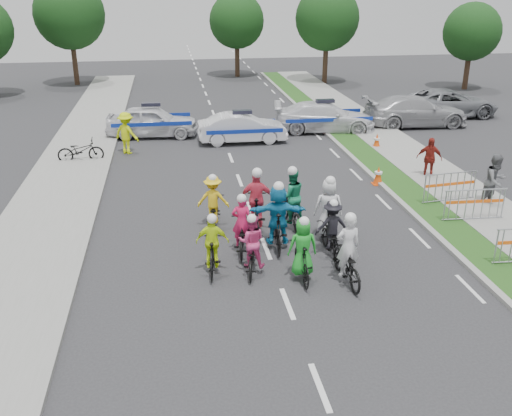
{
  "coord_description": "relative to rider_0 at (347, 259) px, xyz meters",
  "views": [
    {
      "loc": [
        -2.5,
        -11.36,
        7.09
      ],
      "look_at": [
        -0.23,
        3.4,
        1.1
      ],
      "focal_mm": 40.0,
      "sensor_mm": 36.0,
      "label": 1
    }
  ],
  "objects": [
    {
      "name": "ground",
      "position": [
        -1.67,
        -0.84,
        -0.63
      ],
      "size": [
        90.0,
        90.0,
        0.0
      ],
      "primitive_type": "plane",
      "color": "#28282B",
      "rests_on": "ground"
    },
    {
      "name": "curb_right",
      "position": [
        3.43,
        4.16,
        -0.57
      ],
      "size": [
        0.2,
        60.0,
        0.12
      ],
      "primitive_type": "cube",
      "color": "gray",
      "rests_on": "ground"
    },
    {
      "name": "grass_strip",
      "position": [
        4.13,
        4.16,
        -0.58
      ],
      "size": [
        1.2,
        60.0,
        0.11
      ],
      "primitive_type": "cube",
      "color": "#264A17",
      "rests_on": "ground"
    },
    {
      "name": "sidewalk_right",
      "position": [
        5.93,
        4.16,
        -0.57
      ],
      "size": [
        2.4,
        60.0,
        0.13
      ],
      "primitive_type": "cube",
      "color": "gray",
      "rests_on": "ground"
    },
    {
      "name": "sidewalk_left",
      "position": [
        -8.17,
        4.16,
        -0.57
      ],
      "size": [
        3.0,
        60.0,
        0.13
      ],
      "primitive_type": "cube",
      "color": "gray",
      "rests_on": "ground"
    },
    {
      "name": "rider_0",
      "position": [
        0.0,
        0.0,
        0.0
      ],
      "size": [
        0.75,
        1.91,
        1.91
      ],
      "rotation": [
        0.0,
        0.0,
        3.19
      ],
      "color": "black",
      "rests_on": "ground"
    },
    {
      "name": "rider_1",
      "position": [
        -1.07,
        0.29,
        0.05
      ],
      "size": [
        0.74,
        1.68,
        1.75
      ],
      "rotation": [
        0.0,
        0.0,
        3.12
      ],
      "color": "black",
      "rests_on": "ground"
    },
    {
      "name": "rider_2",
      "position": [
        -2.27,
        0.87,
        -0.01
      ],
      "size": [
        0.87,
        1.7,
        1.66
      ],
      "rotation": [
        0.0,
        0.0,
        2.95
      ],
      "color": "black",
      "rests_on": "ground"
    },
    {
      "name": "rider_3",
      "position": [
        -3.26,
        0.99,
        0.02
      ],
      "size": [
        0.88,
        1.64,
        1.68
      ],
      "rotation": [
        0.0,
        0.0,
        3.0
      ],
      "color": "black",
      "rests_on": "ground"
    },
    {
      "name": "rider_4",
      "position": [
        0.04,
        1.54,
        0.02
      ],
      "size": [
        0.94,
        1.65,
        1.66
      ],
      "rotation": [
        0.0,
        0.0,
        3.19
      ],
      "color": "black",
      "rests_on": "ground"
    },
    {
      "name": "rider_5",
      "position": [
        -1.34,
        2.19,
        0.21
      ],
      "size": [
        1.65,
        1.96,
        2.01
      ],
      "rotation": [
        0.0,
        0.0,
        3.03
      ],
      "color": "black",
      "rests_on": "ground"
    },
    {
      "name": "rider_6",
      "position": [
        -2.37,
        2.07,
        -0.05
      ],
      "size": [
        0.87,
        1.8,
        1.76
      ],
      "rotation": [
        0.0,
        0.0,
        2.98
      ],
      "color": "black",
      "rests_on": "ground"
    },
    {
      "name": "rider_7",
      "position": [
        0.21,
        2.52,
        0.14
      ],
      "size": [
        0.9,
        1.94,
        1.98
      ],
      "rotation": [
        0.0,
        0.0,
        3.0
      ],
      "color": "black",
      "rests_on": "ground"
    },
    {
      "name": "rider_8",
      "position": [
        -0.65,
        3.59,
        0.1
      ],
      "size": [
        0.88,
        1.99,
        1.98
      ],
      "rotation": [
        0.0,
        0.0,
        3.24
      ],
      "color": "black",
      "rests_on": "ground"
    },
    {
      "name": "rider_9",
      "position": [
        -1.74,
        3.41,
        0.15
      ],
      "size": [
        1.08,
        2.0,
        2.04
      ],
      "rotation": [
        0.0,
        0.0,
        2.98
      ],
      "color": "black",
      "rests_on": "ground"
    },
    {
      "name": "rider_10",
      "position": [
        -3.0,
        3.93,
        0.05
      ],
      "size": [
        1.05,
        1.78,
        1.74
      ],
      "rotation": [
        0.0,
        0.0,
        2.95
      ],
      "color": "black",
      "rests_on": "ground"
    },
    {
      "name": "police_car_0",
      "position": [
        -5.0,
        15.33,
        0.11
      ],
      "size": [
        4.52,
        2.18,
        1.49
      ],
      "primitive_type": "imported",
      "rotation": [
        0.0,
        0.0,
        1.47
      ],
      "color": "silver",
      "rests_on": "ground"
    },
    {
      "name": "police_car_1",
      "position": [
        -0.84,
        13.62,
        0.04
      ],
      "size": [
        4.11,
        1.46,
        1.35
      ],
      "primitive_type": "imported",
      "rotation": [
        0.0,
        0.0,
        1.58
      ],
      "color": "silver",
      "rests_on": "ground"
    },
    {
      "name": "police_car_2",
      "position": [
        3.49,
        15.02,
        0.1
      ],
      "size": [
        5.29,
        2.87,
        1.46
      ],
      "primitive_type": "imported",
      "rotation": [
        0.0,
        0.0,
        1.4
      ],
      "color": "silver",
      "rests_on": "ground"
    },
    {
      "name": "civilian_sedan",
      "position": [
        8.45,
        15.42,
        0.14
      ],
      "size": [
        5.39,
        2.28,
        1.55
      ],
      "primitive_type": "imported",
      "rotation": [
        0.0,
        0.0,
        1.55
      ],
      "color": "#A3A3A7",
      "rests_on": "ground"
    },
    {
      "name": "civilian_suv",
      "position": [
        11.16,
        17.26,
        0.12
      ],
      "size": [
        5.48,
        2.63,
        1.51
      ],
      "primitive_type": "imported",
      "rotation": [
        0.0,
        0.0,
        1.59
      ],
      "color": "gray",
      "rests_on": "ground"
    },
    {
      "name": "spectator_1",
      "position": [
        6.39,
        4.23,
        0.27
      ],
      "size": [
        1.07,
        0.96,
        1.81
      ],
      "primitive_type": "imported",
      "rotation": [
        0.0,
        0.0,
        0.38
      ],
      "color": "#595A5E",
      "rests_on": "ground"
    },
    {
      "name": "spectator_2",
      "position": [
        5.48,
        7.28,
        0.18
      ],
      "size": [
        1.02,
        0.77,
        1.61
      ],
      "primitive_type": "imported",
      "rotation": [
        0.0,
        0.0,
        -0.45
      ],
      "color": "maroon",
      "rests_on": "ground"
    },
    {
      "name": "marshal_hiviz",
      "position": [
        -6.06,
        12.53,
        0.28
      ],
      "size": [
        1.35,
        1.24,
        1.82
      ],
      "primitive_type": "imported",
      "rotation": [
        0.0,
        0.0,
        2.52
      ],
      "color": "#C8E00B",
      "rests_on": "ground"
    },
    {
      "name": "barrier_1",
      "position": [
        5.03,
        3.01,
        -0.07
      ],
      "size": [
        2.02,
        0.58,
        1.12
      ],
      "primitive_type": null,
      "rotation": [
        0.0,
        0.0,
        -0.04
      ],
      "color": "#A5A8AD",
      "rests_on": "ground"
    },
    {
      "name": "barrier_2",
      "position": [
        5.03,
        4.65,
        -0.07
      ],
      "size": [
        2.04,
        0.73,
        1.12
      ],
      "primitive_type": null,
      "rotation": [
        0.0,
        0.0,
        0.12
      ],
      "color": "#A5A8AD",
      "rests_on": "ground"
    },
    {
      "name": "cone_0",
      "position": [
        3.38,
        6.95,
        -0.29
      ],
      "size": [
        0.4,
        0.4,
        0.7
      ],
      "color": "#F24C0C",
      "rests_on": "ground"
    },
    {
      "name": "cone_1",
      "position": [
        5.0,
        11.59,
        -0.29
      ],
      "size": [
        0.4,
        0.4,
        0.7
      ],
      "color": "#F24C0C",
      "rests_on": "ground"
    },
    {
      "name": "parked_bike",
      "position": [
        -7.91,
        11.54,
        -0.14
      ],
      "size": [
        1.91,
        0.76,
        0.98
      ],
      "primitive_type": "imported",
      "rotation": [
        0.0,
        0.0,
        1.63
      ],
      "color": "black",
      "rests_on": "ground"
    },
    {
      "name": "tree_1",
      "position": [
        7.33,
        29.16,
        3.91
      ],
      "size": [
        4.55,
        4.55,
        6.82
      ],
      "color": "#382619",
      "rests_on": "ground"
    },
    {
      "name": "tree_2",
      "position": [
        16.33,
        25.16,
        3.2
      ],
      "size": [
        3.85,
        3.85,
        5.77
      ],
      "color": "#382619",
      "rests_on": "ground"
    },
    {
      "name": "tree_3",
      "position": [
        -10.67,
        31.16,
        4.26
      ],
      "size": [
        4.9,
        4.9,
        7.35
      ],
      "color": "#382619",
      "rests_on": "ground"
    },
    {
      "name": "tree_4",
      "position": [
        1.33,
        33.16,
        3.55
      ],
      "size": [
        4.2,
        4.2,
        6.3
      ],
      "color": "#382619",
      "rests_on": "ground"
    }
  ]
}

